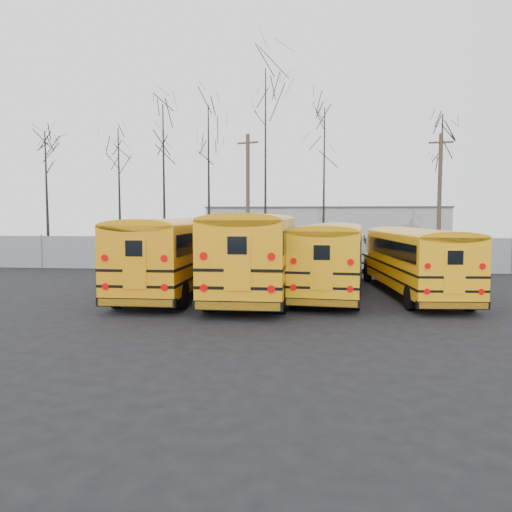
# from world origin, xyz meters

# --- Properties ---
(ground) EXTENTS (120.00, 120.00, 0.00)m
(ground) POSITION_xyz_m (0.00, 0.00, 0.00)
(ground) COLOR black
(ground) RESTS_ON ground
(fence) EXTENTS (40.00, 0.04, 2.00)m
(fence) POSITION_xyz_m (0.00, 12.00, 1.00)
(fence) COLOR gray
(fence) RESTS_ON ground
(distant_building) EXTENTS (22.00, 8.00, 4.00)m
(distant_building) POSITION_xyz_m (2.00, 32.00, 2.00)
(distant_building) COLOR #9FA09B
(distant_building) RESTS_ON ground
(bus_a) EXTENTS (2.69, 11.44, 3.20)m
(bus_a) POSITION_xyz_m (-4.79, 2.99, 1.87)
(bus_a) COLOR black
(bus_a) RESTS_ON ground
(bus_b) EXTENTS (2.81, 12.16, 3.40)m
(bus_b) POSITION_xyz_m (-1.39, 2.92, 1.99)
(bus_b) COLOR black
(bus_b) RESTS_ON ground
(bus_c) EXTENTS (3.49, 10.84, 2.99)m
(bus_c) POSITION_xyz_m (1.65, 3.47, 1.75)
(bus_c) COLOR black
(bus_c) RESTS_ON ground
(bus_d) EXTENTS (3.14, 10.13, 2.79)m
(bus_d) POSITION_xyz_m (4.98, 3.31, 1.63)
(bus_d) COLOR black
(bus_d) RESTS_ON ground
(utility_pole_left) EXTENTS (1.55, 0.64, 9.00)m
(utility_pole_left) POSITION_xyz_m (-3.76, 18.00, 4.63)
(utility_pole_left) COLOR brown
(utility_pole_left) RESTS_ON ground
(utility_pole_right) EXTENTS (1.54, 0.36, 8.65)m
(utility_pole_right) POSITION_xyz_m (9.16, 16.97, 4.44)
(utility_pole_right) COLOR #443726
(utility_pole_right) RESTS_ON ground
(tree_0) EXTENTS (0.26, 0.26, 9.29)m
(tree_0) POSITION_xyz_m (-18.22, 16.77, 4.65)
(tree_0) COLOR black
(tree_0) RESTS_ON ground
(tree_1) EXTENTS (0.26, 0.26, 9.46)m
(tree_1) POSITION_xyz_m (-12.96, 17.23, 4.73)
(tree_1) COLOR black
(tree_1) RESTS_ON ground
(tree_2) EXTENTS (0.26, 0.26, 11.19)m
(tree_2) POSITION_xyz_m (-9.85, 17.84, 5.60)
(tree_2) COLOR black
(tree_2) RESTS_ON ground
(tree_3) EXTENTS (0.26, 0.26, 10.88)m
(tree_3) POSITION_xyz_m (-6.39, 17.04, 5.44)
(tree_3) COLOR black
(tree_3) RESTS_ON ground
(tree_4) EXTENTS (0.26, 0.26, 12.79)m
(tree_4) POSITION_xyz_m (-2.27, 15.57, 6.39)
(tree_4) COLOR black
(tree_4) RESTS_ON ground
(tree_5) EXTENTS (0.26, 0.26, 10.22)m
(tree_5) POSITION_xyz_m (1.55, 15.63, 5.11)
(tree_5) COLOR black
(tree_5) RESTS_ON ground
(tree_6) EXTENTS (0.26, 0.26, 10.02)m
(tree_6) POSITION_xyz_m (9.38, 17.62, 5.01)
(tree_6) COLOR black
(tree_6) RESTS_ON ground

